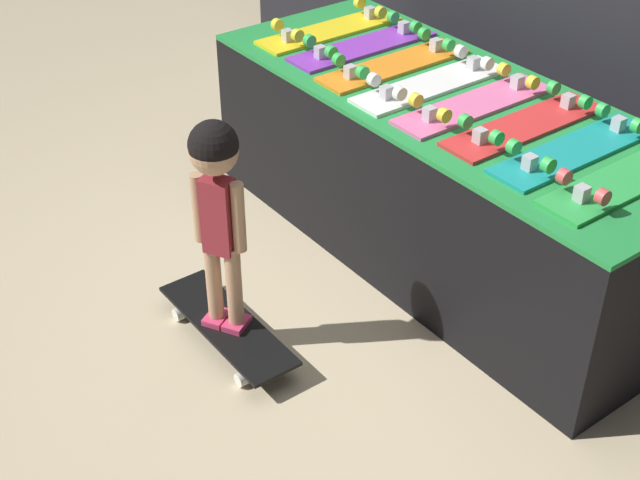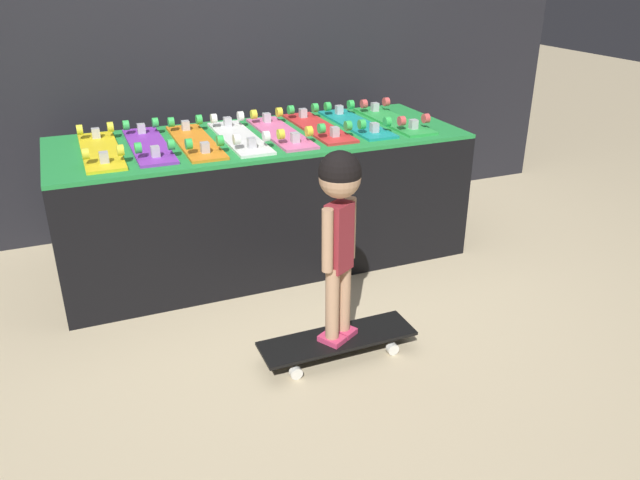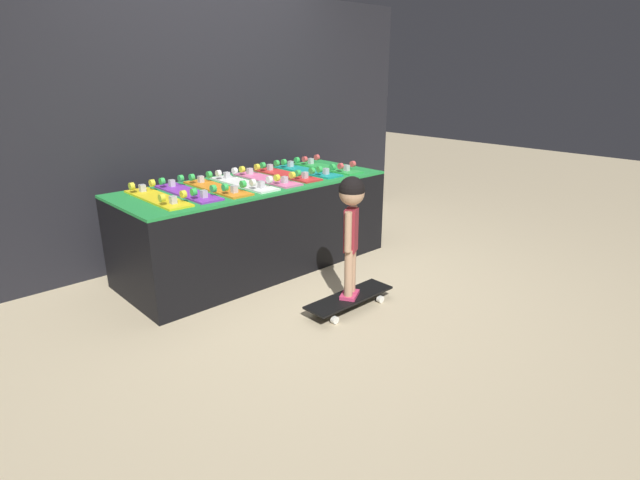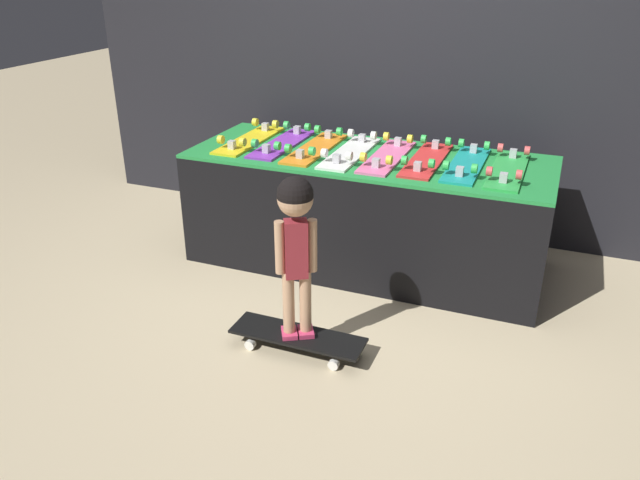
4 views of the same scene
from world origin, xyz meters
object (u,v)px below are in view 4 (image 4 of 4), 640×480
at_px(skateboard_on_floor, 298,337).
at_px(skateboard_purple_on_rack, 283,142).
at_px(skateboard_red_on_rack, 427,158).
at_px(skateboard_pink_on_rack, 387,155).
at_px(skateboard_teal_on_rack, 467,163).
at_px(skateboard_green_on_rack, 508,169).
at_px(skateboard_orange_on_rack, 315,147).
at_px(skateboard_yellow_on_rack, 250,139).
at_px(skateboard_white_on_rack, 350,151).
at_px(child, 296,228).

bearing_deg(skateboard_on_floor, skateboard_purple_on_rack, 117.66).
bearing_deg(skateboard_purple_on_rack, skateboard_red_on_rack, 0.34).
relative_size(skateboard_pink_on_rack, skateboard_teal_on_rack, 1.00).
bearing_deg(skateboard_green_on_rack, skateboard_on_floor, -127.43).
xyz_separation_m(skateboard_orange_on_rack, skateboard_on_floor, (0.34, -1.07, -0.66)).
height_order(skateboard_yellow_on_rack, skateboard_white_on_rack, same).
bearing_deg(skateboard_green_on_rack, skateboard_white_on_rack, -178.82).
relative_size(skateboard_yellow_on_rack, skateboard_pink_on_rack, 1.00).
height_order(skateboard_purple_on_rack, skateboard_white_on_rack, same).
bearing_deg(skateboard_orange_on_rack, skateboard_yellow_on_rack, 177.82).
bearing_deg(skateboard_red_on_rack, skateboard_on_floor, -108.17).
height_order(skateboard_pink_on_rack, skateboard_teal_on_rack, same).
relative_size(skateboard_red_on_rack, skateboard_teal_on_rack, 1.00).
bearing_deg(skateboard_on_floor, child, 91.79).
height_order(skateboard_yellow_on_rack, skateboard_orange_on_rack, same).
distance_m(skateboard_white_on_rack, skateboard_teal_on_rack, 0.70).
bearing_deg(skateboard_purple_on_rack, skateboard_on_floor, -62.34).
height_order(skateboard_pink_on_rack, skateboard_on_floor, skateboard_pink_on_rack).
distance_m(skateboard_yellow_on_rack, skateboard_white_on_rack, 0.70).
bearing_deg(skateboard_on_floor, skateboard_pink_on_rack, 83.23).
bearing_deg(skateboard_white_on_rack, skateboard_orange_on_rack, 178.04).
distance_m(skateboard_white_on_rack, skateboard_on_floor, 1.25).
distance_m(skateboard_green_on_rack, skateboard_on_floor, 1.51).
height_order(skateboard_pink_on_rack, skateboard_green_on_rack, same).
bearing_deg(skateboard_yellow_on_rack, skateboard_teal_on_rack, 0.39).
bearing_deg(skateboard_pink_on_rack, skateboard_on_floor, -96.77).
xyz_separation_m(skateboard_white_on_rack, skateboard_on_floor, (0.11, -1.06, -0.66)).
bearing_deg(skateboard_pink_on_rack, skateboard_purple_on_rack, 178.28).
bearing_deg(skateboard_purple_on_rack, skateboard_teal_on_rack, 0.20).
relative_size(skateboard_purple_on_rack, skateboard_red_on_rack, 1.00).
relative_size(skateboard_red_on_rack, skateboard_green_on_rack, 1.00).
distance_m(skateboard_purple_on_rack, skateboard_teal_on_rack, 1.17).
distance_m(skateboard_purple_on_rack, skateboard_white_on_rack, 0.47).
bearing_deg(skateboard_teal_on_rack, skateboard_on_floor, -118.43).
distance_m(skateboard_white_on_rack, skateboard_pink_on_rack, 0.23).
xyz_separation_m(skateboard_purple_on_rack, skateboard_teal_on_rack, (1.17, 0.00, 0.00)).
height_order(skateboard_green_on_rack, skateboard_on_floor, skateboard_green_on_rack).
bearing_deg(skateboard_red_on_rack, skateboard_purple_on_rack, -179.66).
xyz_separation_m(skateboard_yellow_on_rack, child, (0.81, -1.09, -0.06)).
bearing_deg(skateboard_white_on_rack, skateboard_on_floor, -84.29).
bearing_deg(skateboard_green_on_rack, skateboard_teal_on_rack, 176.04).
distance_m(skateboard_yellow_on_rack, skateboard_pink_on_rack, 0.93).
height_order(skateboard_purple_on_rack, child, child).
xyz_separation_m(skateboard_teal_on_rack, skateboard_green_on_rack, (0.23, -0.02, 0.00)).
relative_size(skateboard_yellow_on_rack, skateboard_purple_on_rack, 1.00).
distance_m(skateboard_purple_on_rack, skateboard_orange_on_rack, 0.23).
xyz_separation_m(skateboard_white_on_rack, skateboard_green_on_rack, (0.93, 0.02, 0.00)).
xyz_separation_m(skateboard_pink_on_rack, skateboard_red_on_rack, (0.23, 0.03, 0.00)).
height_order(skateboard_white_on_rack, skateboard_green_on_rack, same).
relative_size(skateboard_teal_on_rack, skateboard_green_on_rack, 1.00).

